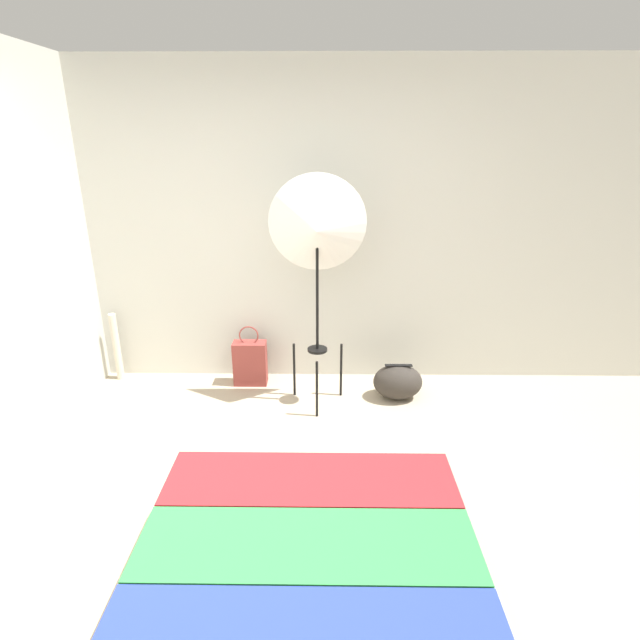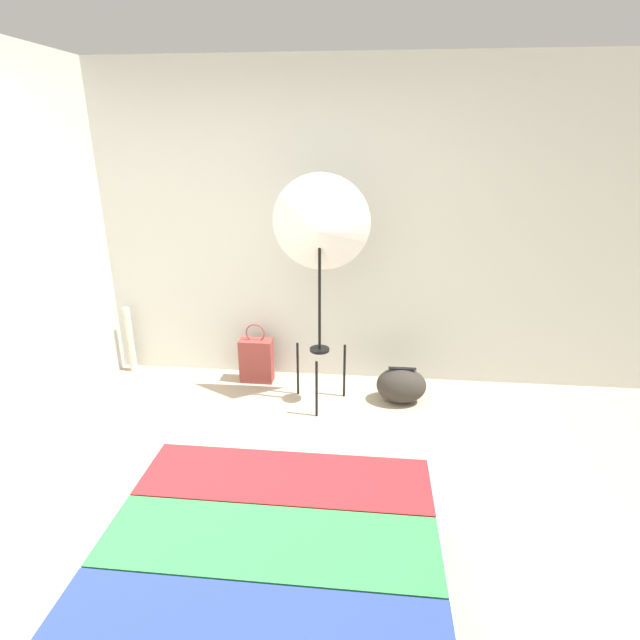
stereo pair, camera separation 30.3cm
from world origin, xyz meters
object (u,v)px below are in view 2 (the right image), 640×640
bed (261,628)px  tote_bag (257,360)px  paper_roll (130,340)px  duffel_bag (401,385)px  photo_umbrella (320,229)px

bed → tote_bag: size_ratio=3.39×
paper_roll → bed: bearing=-55.7°
duffel_bag → tote_bag: bearing=169.0°
tote_bag → duffel_bag: bearing=-11.0°
duffel_bag → paper_roll: size_ratio=0.66×
paper_roll → tote_bag: bearing=-3.9°
bed → paper_roll: paper_roll is taller
bed → duffel_bag: 2.34m
bed → paper_roll: 3.10m
photo_umbrella → paper_roll: photo_umbrella is taller
tote_bag → photo_umbrella: bearing=-28.3°
photo_umbrella → paper_roll: size_ratio=2.95×
photo_umbrella → paper_roll: 2.11m
bed → photo_umbrella: photo_umbrella is taller
bed → duffel_bag: (0.66, 2.24, -0.08)m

